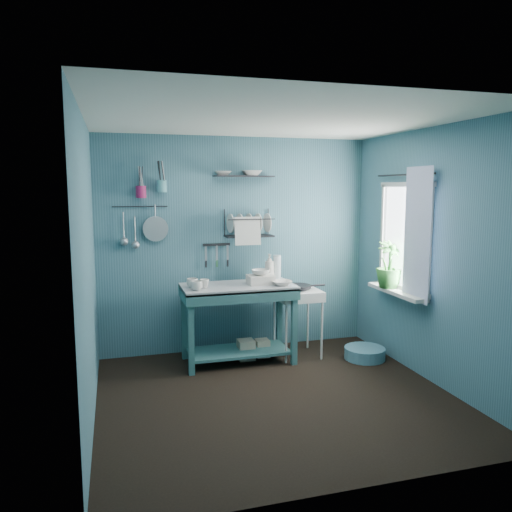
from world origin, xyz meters
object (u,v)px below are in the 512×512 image
object	(u,v)px
soap_bottle	(269,267)
floor_basin	(365,353)
water_bottle	(277,267)
utensil_cup_magenta	(141,192)
storage_tin_large	(246,350)
mug_left	(197,286)
utensil_cup_teal	(162,186)
dish_rack	(249,223)
wash_tub	(261,280)
work_counter	(238,324)
potted_plant	(389,264)
storage_tin_small	(262,348)
frying_pan	(298,286)
hotplate_stand	(297,323)
mug_mid	(205,284)
mug_right	(192,283)
colander	(156,229)

from	to	relation	value
soap_bottle	floor_basin	world-z (taller)	soap_bottle
soap_bottle	water_bottle	world-z (taller)	soap_bottle
utensil_cup_magenta	storage_tin_large	size ratio (longest dim) A/B	0.59
mug_left	utensil_cup_teal	size ratio (longest dim) A/B	0.95
dish_rack	storage_tin_large	bearing A→B (deg)	-109.87
wash_tub	storage_tin_large	world-z (taller)	wash_tub
work_counter	mug_left	distance (m)	0.70
mug_left	potted_plant	bearing A→B (deg)	-7.07
storage_tin_large	storage_tin_small	xyz separation A→B (m)	(0.20, 0.03, -0.01)
frying_pan	storage_tin_large	distance (m)	0.92
hotplate_stand	utensil_cup_teal	bearing A→B (deg)	176.97
utensil_cup_magenta	storage_tin_large	bearing A→B (deg)	-18.20
utensil_cup_magenta	utensil_cup_teal	xyz separation A→B (m)	(0.22, 0.00, 0.06)
dish_rack	floor_basin	world-z (taller)	dish_rack
floor_basin	storage_tin_small	bearing A→B (deg)	160.33
work_counter	storage_tin_small	distance (m)	0.46
water_bottle	utensil_cup_teal	bearing A→B (deg)	171.73
mug_mid	utensil_cup_teal	size ratio (longest dim) A/B	0.77
work_counter	frying_pan	distance (m)	0.80
water_bottle	utensil_cup_teal	size ratio (longest dim) A/B	2.15
hotplate_stand	utensil_cup_teal	size ratio (longest dim) A/B	5.92
frying_pan	utensil_cup_magenta	world-z (taller)	utensil_cup_magenta
soap_bottle	mug_right	bearing A→B (deg)	-167.74
storage_tin_large	storage_tin_small	bearing A→B (deg)	8.53
utensil_cup_teal	storage_tin_large	xyz separation A→B (m)	(0.86, -0.36, -1.82)
soap_bottle	colander	size ratio (longest dim) A/B	1.07
mug_right	floor_basin	size ratio (longest dim) A/B	0.27
mug_mid	dish_rack	distance (m)	0.95
frying_pan	mug_left	bearing A→B (deg)	-171.29
floor_basin	mug_right	bearing A→B (deg)	170.69
soap_bottle	utensil_cup_magenta	bearing A→B (deg)	171.65
mug_mid	potted_plant	bearing A→B (deg)	-10.25
soap_bottle	storage_tin_small	xyz separation A→B (m)	(-0.12, -0.12, -0.92)
wash_tub	mug_left	bearing A→B (deg)	-169.14
mug_mid	wash_tub	size ratio (longest dim) A/B	0.36
storage_tin_large	potted_plant	bearing A→B (deg)	-17.34
mug_mid	mug_right	world-z (taller)	mug_right
mug_right	storage_tin_small	size ratio (longest dim) A/B	0.61
potted_plant	mug_left	bearing A→B (deg)	172.93
floor_basin	utensil_cup_magenta	bearing A→B (deg)	163.21
utensil_cup_teal	potted_plant	distance (m)	2.63
soap_bottle	utensil_cup_magenta	distance (m)	1.66
wash_tub	dish_rack	size ratio (longest dim) A/B	0.51
mug_left	soap_bottle	bearing A→B (deg)	21.80
soap_bottle	work_counter	bearing A→B (deg)	-154.54
mug_left	wash_tub	bearing A→B (deg)	10.86
mug_mid	utensil_cup_teal	xyz separation A→B (m)	(-0.38, 0.47, 1.02)
work_counter	soap_bottle	xyz separation A→B (m)	(0.42, 0.20, 0.58)
mug_right	frying_pan	size ratio (longest dim) A/B	0.41
frying_pan	storage_tin_small	distance (m)	0.82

